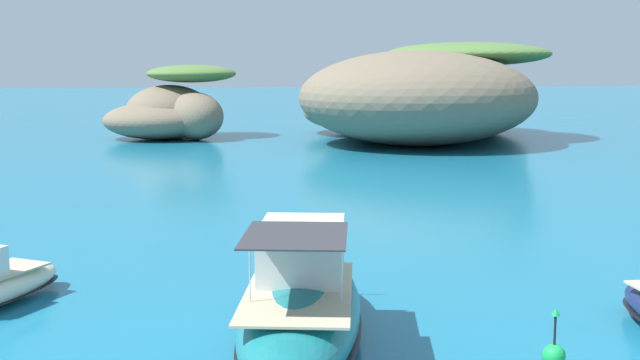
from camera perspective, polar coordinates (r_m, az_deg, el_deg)
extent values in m
ellipsoid|color=#84755B|center=(83.78, 10.92, 5.39)|extent=(13.01, 13.63, 6.14)
ellipsoid|color=#756651|center=(76.47, 9.51, 4.35)|extent=(16.45, 16.11, 4.03)
ellipsoid|color=#84755B|center=(81.63, 7.65, 4.72)|extent=(13.10, 15.13, 4.23)
ellipsoid|color=#756651|center=(70.58, 6.81, 5.71)|extent=(21.30, 19.62, 8.07)
ellipsoid|color=#756651|center=(81.73, 4.71, 4.68)|extent=(17.94, 15.38, 3.98)
ellipsoid|color=#517538|center=(76.44, 10.32, 8.64)|extent=(14.95, 13.59, 2.15)
ellipsoid|color=#756651|center=(78.40, -10.48, 4.75)|extent=(9.01, 10.46, 4.91)
ellipsoid|color=#756651|center=(76.64, -11.20, 4.09)|extent=(10.98, 9.55, 3.43)
ellipsoid|color=#756651|center=(75.44, -8.76, 4.43)|extent=(7.30, 8.31, 4.34)
ellipsoid|color=#517538|center=(77.95, -8.95, 7.34)|extent=(8.33, 7.57, 1.65)
ellipsoid|color=#19727A|center=(21.49, -1.33, -9.08)|extent=(4.65, 10.65, 1.75)
ellipsoid|color=black|center=(21.61, -1.32, -10.08)|extent=(4.74, 10.86, 0.21)
cube|color=#C6B793|center=(20.54, -1.49, -7.76)|extent=(3.47, 6.00, 0.06)
cube|color=silver|center=(21.59, -1.24, -4.89)|extent=(2.58, 3.18, 1.44)
cube|color=#2D4756|center=(22.98, -0.99, -3.70)|extent=(2.03, 0.63, 0.76)
cylinder|color=silver|center=(25.12, -0.69, -4.31)|extent=(2.14, 0.37, 0.04)
cube|color=#333338|center=(19.14, -1.74, -3.88)|extent=(2.86, 3.42, 0.04)
cylinder|color=silver|center=(19.44, -4.92, -6.20)|extent=(0.03, 0.03, 1.65)
cylinder|color=silver|center=(19.28, 1.50, -6.30)|extent=(0.03, 0.03, 1.65)
sphere|color=green|center=(20.88, 15.99, -11.68)|extent=(0.56, 0.56, 0.56)
cylinder|color=black|center=(20.72, 16.04, -10.38)|extent=(0.06, 0.06, 1.00)
cone|color=green|center=(20.53, 16.11, -8.79)|extent=(0.20, 0.20, 0.20)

